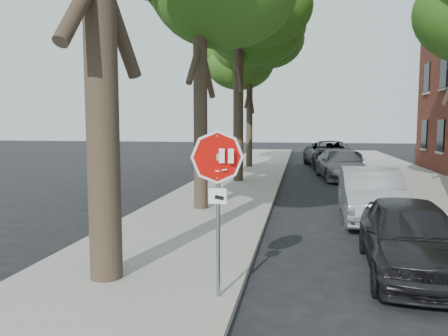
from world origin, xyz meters
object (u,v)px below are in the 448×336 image
object	(u,v)px
tree_far	(250,53)
car_a	(410,236)
car_b	(370,194)
stop_sign	(218,181)
tree_mid_b	(239,12)
car_c	(341,164)
car_d	(331,154)

from	to	relation	value
tree_far	car_a	bearing A→B (deg)	-74.42
car_a	car_b	world-z (taller)	car_b
stop_sign	tree_far	world-z (taller)	tree_far
tree_mid_b	car_c	bearing A→B (deg)	24.60
tree_far	car_d	world-z (taller)	tree_far
car_b	car_d	bearing A→B (deg)	91.82
tree_far	car_b	bearing A→B (deg)	-69.81
stop_sign	car_a	world-z (taller)	stop_sign
tree_mid_b	car_d	size ratio (longest dim) A/B	1.68
tree_mid_b	tree_far	world-z (taller)	tree_mid_b
tree_mid_b	tree_far	distance (m)	7.04
tree_far	car_d	xyz separation A→B (m)	(5.19, 1.26, -6.35)
tree_mid_b	car_d	bearing A→B (deg)	59.33
stop_sign	car_d	bearing A→B (deg)	81.96
tree_mid_b	car_a	size ratio (longest dim) A/B	2.49
car_b	car_c	world-z (taller)	car_b
tree_far	car_a	world-z (taller)	tree_far
tree_far	car_d	distance (m)	8.30
tree_mid_b	car_d	world-z (taller)	tree_mid_b
car_b	car_c	size ratio (longest dim) A/B	0.89
stop_sign	car_b	distance (m)	7.58
car_c	car_d	size ratio (longest dim) A/B	0.83
car_a	car_c	world-z (taller)	car_c
car_a	tree_mid_b	bearing A→B (deg)	115.61
car_d	car_a	bearing A→B (deg)	-97.30
tree_mid_b	car_c	world-z (taller)	tree_mid_b
tree_far	car_b	distance (m)	16.64
stop_sign	tree_mid_b	size ratio (longest dim) A/B	0.25
tree_mid_b	tree_far	bearing A→B (deg)	92.44
tree_mid_b	car_b	size ratio (longest dim) A/B	2.25
stop_sign	car_b	xyz separation A→B (m)	(3.27, 6.74, -1.19)
car_b	car_c	bearing A→B (deg)	91.58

